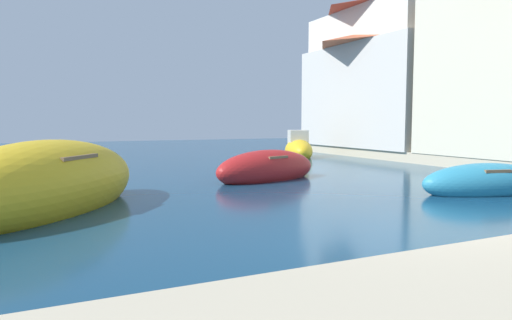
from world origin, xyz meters
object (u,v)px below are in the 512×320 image
object	(u,v)px
moored_boat_3	(486,183)
waterfront_building_far	(389,86)
moored_boat_2	(298,149)
moored_boat_1	(267,169)
waterfront_building_annex	(386,70)
moored_boat_0	(46,186)

from	to	relation	value
moored_boat_3	waterfront_building_far	xyz separation A→B (m)	(7.68, 12.69, 3.69)
moored_boat_2	moored_boat_3	size ratio (longest dim) A/B	0.95
moored_boat_2	waterfront_building_far	bearing A→B (deg)	109.00
moored_boat_1	waterfront_building_annex	world-z (taller)	waterfront_building_annex
moored_boat_2	waterfront_building_annex	bearing A→B (deg)	111.68
moored_boat_0	moored_boat_3	world-z (taller)	moored_boat_0
moored_boat_3	waterfront_building_annex	size ratio (longest dim) A/B	0.42
waterfront_building_far	moored_boat_2	bearing A→B (deg)	176.64
moored_boat_3	waterfront_building_far	size ratio (longest dim) A/B	0.39
moored_boat_1	moored_boat_2	bearing A→B (deg)	-144.23
moored_boat_3	moored_boat_0	bearing A→B (deg)	2.28
moored_boat_1	moored_boat_2	world-z (taller)	moored_boat_2
moored_boat_0	moored_boat_3	size ratio (longest dim) A/B	1.59
moored_boat_2	waterfront_building_annex	distance (m)	7.41
moored_boat_0	waterfront_building_annex	size ratio (longest dim) A/B	0.67
moored_boat_1	moored_boat_2	distance (m)	9.72
moored_boat_1	moored_boat_2	size ratio (longest dim) A/B	1.20
moored_boat_2	waterfront_building_far	world-z (taller)	waterfront_building_far
moored_boat_3	waterfront_building_annex	xyz separation A→B (m)	(7.68, 12.96, 4.63)
moored_boat_1	moored_boat_3	bearing A→B (deg)	110.19
moored_boat_3	moored_boat_1	bearing A→B (deg)	-37.27
waterfront_building_far	moored_boat_1	bearing A→B (deg)	-147.59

